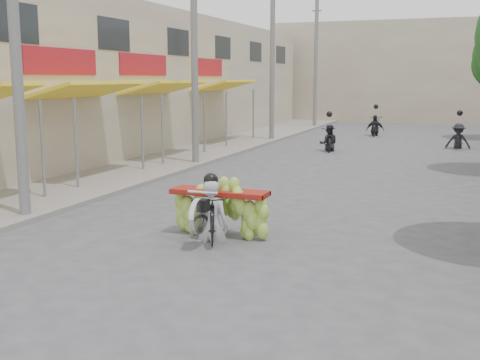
% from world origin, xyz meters
% --- Properties ---
extents(ground, '(120.00, 120.00, 0.00)m').
position_xyz_m(ground, '(0.00, 0.00, 0.00)').
color(ground, '#545459').
rests_on(ground, ground).
extents(sidewalk_left, '(4.00, 60.00, 0.12)m').
position_xyz_m(sidewalk_left, '(-7.00, 15.00, 0.06)').
color(sidewalk_left, gray).
rests_on(sidewalk_left, ground).
extents(shophouse_row_left, '(9.77, 40.00, 6.00)m').
position_xyz_m(shophouse_row_left, '(-11.98, 13.98, 3.00)').
color(shophouse_row_left, '#B8AC92').
rests_on(shophouse_row_left, ground).
extents(far_building, '(20.00, 6.00, 7.00)m').
position_xyz_m(far_building, '(0.00, 38.00, 3.50)').
color(far_building, '#B8AC92').
rests_on(far_building, ground).
extents(utility_pole_near, '(0.60, 0.24, 8.00)m').
position_xyz_m(utility_pole_near, '(-5.40, 3.00, 4.03)').
color(utility_pole_near, slate).
rests_on(utility_pole_near, ground).
extents(utility_pole_mid, '(0.60, 0.24, 8.00)m').
position_xyz_m(utility_pole_mid, '(-5.40, 12.00, 4.03)').
color(utility_pole_mid, slate).
rests_on(utility_pole_mid, ground).
extents(utility_pole_far, '(0.60, 0.24, 8.00)m').
position_xyz_m(utility_pole_far, '(-5.40, 21.00, 4.03)').
color(utility_pole_far, slate).
rests_on(utility_pole_far, ground).
extents(utility_pole_back, '(0.60, 0.24, 8.00)m').
position_xyz_m(utility_pole_back, '(-5.40, 30.00, 4.03)').
color(utility_pole_back, slate).
rests_on(utility_pole_back, ground).
extents(banana_motorbike, '(2.20, 1.80, 2.25)m').
position_xyz_m(banana_motorbike, '(-0.81, 2.99, 0.75)').
color(banana_motorbike, black).
rests_on(banana_motorbike, ground).
extents(bg_motorbike_a, '(1.03, 1.78, 1.95)m').
position_xyz_m(bg_motorbike_a, '(-1.83, 17.87, 0.73)').
color(bg_motorbike_a, black).
rests_on(bg_motorbike_a, ground).
extents(bg_motorbike_b, '(1.06, 1.73, 1.95)m').
position_xyz_m(bg_motorbike_b, '(3.36, 20.73, 0.84)').
color(bg_motorbike_b, black).
rests_on(bg_motorbike_b, ground).
extents(bg_motorbike_c, '(1.00, 1.82, 1.95)m').
position_xyz_m(bg_motorbike_c, '(-0.96, 25.57, 0.77)').
color(bg_motorbike_c, black).
rests_on(bg_motorbike_c, ground).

